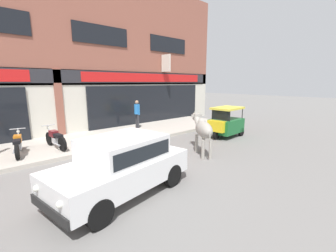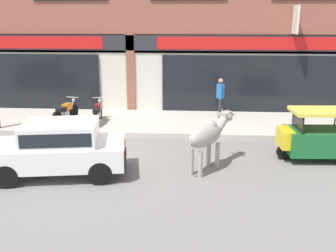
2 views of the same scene
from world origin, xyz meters
The scene contains 9 objects.
ground_plane centered at (0.00, 0.00, 0.00)m, with size 90.00×90.00×0.00m, color slate.
sidewalk centered at (0.00, 4.01, 0.08)m, with size 19.00×3.62×0.15m, color #B7AFA3.
shop_building centered at (0.00, 6.08, 4.16)m, with size 23.00×1.40×8.76m.
cow centered at (3.13, -0.71, 1.01)m, with size 1.41×1.87×1.61m.
car_1 centered at (-0.79, -1.34, 0.81)m, with size 3.77×2.13×1.46m.
auto_rickshaw centered at (6.28, 0.35, 0.66)m, with size 2.02×1.25×1.52m.
motorcycle_0 centered at (-2.22, 3.54, 0.54)m, with size 0.66×1.79×0.88m.
motorcycle_1 centered at (-0.95, 3.51, 0.54)m, with size 0.52×1.81×0.88m.
pedestrian centered at (3.80, 4.63, 1.14)m, with size 0.32×0.50×1.60m.
Camera 1 is at (-3.50, -6.00, 2.77)m, focal length 24.00 mm.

